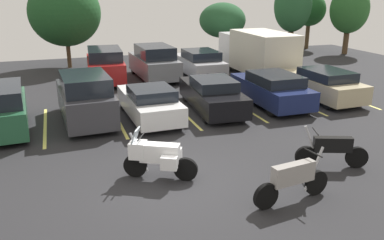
% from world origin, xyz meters
% --- Properties ---
extents(ground, '(44.00, 44.00, 0.10)m').
position_xyz_m(ground, '(0.00, 0.00, -0.05)').
color(ground, '#262628').
extents(motorcycle_touring, '(1.92, 1.24, 1.45)m').
position_xyz_m(motorcycle_touring, '(-0.21, 0.37, 0.67)').
color(motorcycle_touring, black).
rests_on(motorcycle_touring, ground).
extents(motorcycle_second, '(2.25, 0.62, 1.32)m').
position_xyz_m(motorcycle_second, '(2.67, -1.96, 0.60)').
color(motorcycle_second, black).
rests_on(motorcycle_second, ground).
extents(motorcycle_third, '(2.05, 0.92, 1.31)m').
position_xyz_m(motorcycle_third, '(4.84, -0.58, 0.55)').
color(motorcycle_third, black).
rests_on(motorcycle_third, ground).
extents(parking_stripes, '(25.26, 4.84, 0.01)m').
position_xyz_m(parking_stripes, '(-1.87, 6.06, 0.00)').
color(parking_stripes, '#EAE066').
rests_on(parking_stripes, ground).
extents(car_charcoal, '(2.06, 4.55, 1.99)m').
position_xyz_m(car_charcoal, '(-1.66, 6.13, 0.97)').
color(car_charcoal, '#38383D').
rests_on(car_charcoal, ground).
extents(car_white, '(1.90, 4.51, 1.38)m').
position_xyz_m(car_white, '(0.81, 5.72, 0.67)').
color(car_white, white).
rests_on(car_white, ground).
extents(car_black, '(2.10, 4.89, 1.45)m').
position_xyz_m(car_black, '(3.66, 6.01, 0.70)').
color(car_black, black).
rests_on(car_black, ground).
extents(car_navy, '(1.93, 4.72, 1.49)m').
position_xyz_m(car_navy, '(6.51, 5.95, 0.74)').
color(car_navy, navy).
rests_on(car_navy, ground).
extents(car_champagne, '(2.00, 4.69, 1.47)m').
position_xyz_m(car_champagne, '(9.27, 6.02, 0.73)').
color(car_champagne, '#C1B289').
rests_on(car_champagne, ground).
extents(car_far_red, '(2.23, 4.71, 1.89)m').
position_xyz_m(car_far_red, '(-0.02, 13.11, 0.95)').
color(car_far_red, maroon).
rests_on(car_far_red, ground).
extents(car_far_grey, '(2.11, 4.85, 1.95)m').
position_xyz_m(car_far_grey, '(2.78, 13.04, 0.95)').
color(car_far_grey, slate).
rests_on(car_far_grey, ground).
extents(car_far_silver, '(1.98, 4.76, 1.56)m').
position_xyz_m(car_far_silver, '(5.57, 12.98, 0.76)').
color(car_far_silver, '#B7B7BC').
rests_on(car_far_silver, ground).
extents(box_truck, '(2.37, 6.35, 2.67)m').
position_xyz_m(box_truck, '(8.84, 11.90, 1.44)').
color(box_truck, silver).
rests_on(box_truck, ground).
extents(tree_center_right, '(2.87, 2.87, 5.81)m').
position_xyz_m(tree_center_right, '(15.16, 18.34, 3.75)').
color(tree_center_right, '#4C3823').
rests_on(tree_center_right, ground).
extents(tree_center_left, '(2.72, 2.72, 4.67)m').
position_xyz_m(tree_center_left, '(18.25, 20.59, 3.27)').
color(tree_center_left, '#4C3823').
rests_on(tree_center_left, ground).
extents(tree_center, '(3.47, 3.47, 4.04)m').
position_xyz_m(tree_center, '(9.51, 18.87, 2.75)').
color(tree_center, '#4C3823').
rests_on(tree_center, ground).
extents(tree_right, '(2.97, 2.97, 5.30)m').
position_xyz_m(tree_right, '(19.44, 17.03, 3.44)').
color(tree_right, '#4C3823').
rests_on(tree_right, ground).
extents(tree_rear, '(4.55, 4.55, 5.70)m').
position_xyz_m(tree_rear, '(-1.77, 18.17, 3.56)').
color(tree_rear, '#4C3823').
rests_on(tree_rear, ground).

